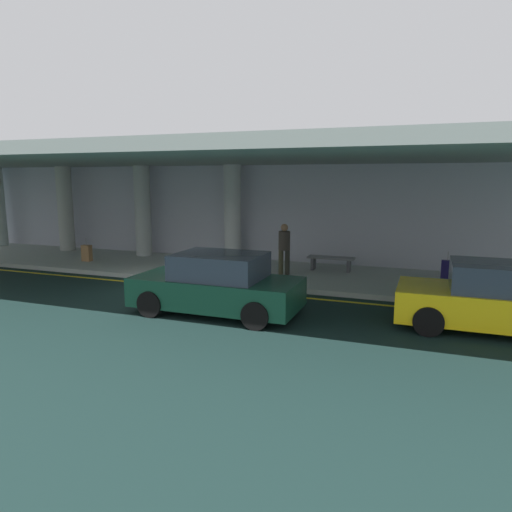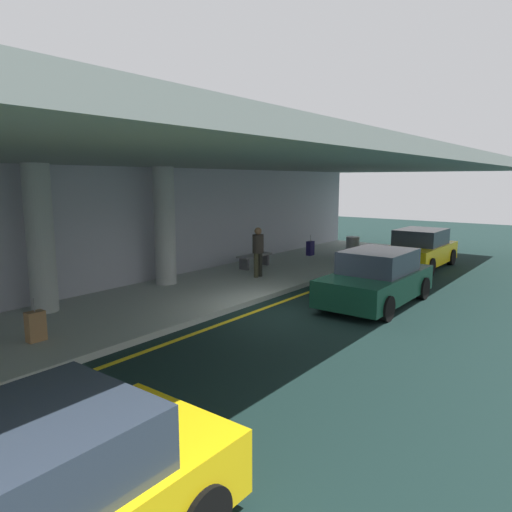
% 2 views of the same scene
% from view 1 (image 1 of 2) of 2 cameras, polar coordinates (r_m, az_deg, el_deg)
% --- Properties ---
extents(ground_plane, '(60.00, 60.00, 0.00)m').
position_cam_1_polar(ground_plane, '(13.96, -10.15, -4.24)').
color(ground_plane, black).
extents(sidewalk, '(26.00, 4.20, 0.15)m').
position_cam_1_polar(sidewalk, '(16.62, -4.71, -1.65)').
color(sidewalk, '#A9B2AC').
rests_on(sidewalk, ground).
extents(lane_stripe_yellow, '(26.00, 0.14, 0.01)m').
position_cam_1_polar(lane_stripe_yellow, '(14.43, -9.02, -3.75)').
color(lane_stripe_yellow, yellow).
rests_on(lane_stripe_yellow, ground).
extents(support_column_left_mid, '(0.65, 0.65, 3.65)m').
position_cam_1_polar(support_column_left_mid, '(22.03, -22.46, 5.40)').
color(support_column_left_mid, '#A9ADA6').
rests_on(support_column_left_mid, sidewalk).
extents(support_column_center, '(0.65, 0.65, 3.65)m').
position_cam_1_polar(support_column_center, '(19.53, -13.79, 5.40)').
color(support_column_center, '#A7ADAB').
rests_on(support_column_center, sidewalk).
extents(support_column_right_mid, '(0.65, 0.65, 3.65)m').
position_cam_1_polar(support_column_right_mid, '(17.59, -2.91, 5.24)').
color(support_column_right_mid, '#AAAEAE').
rests_on(support_column_right_mid, sidewalk).
extents(ceiling_overhang, '(28.00, 13.20, 0.30)m').
position_cam_1_polar(ceiling_overhang, '(15.87, -5.70, 11.87)').
color(ceiling_overhang, gray).
rests_on(ceiling_overhang, support_column_far_left).
extents(terminal_back_wall, '(26.00, 0.30, 3.80)m').
position_cam_1_polar(terminal_back_wall, '(18.42, -1.80, 5.20)').
color(terminal_back_wall, '#ABAEBC').
rests_on(terminal_back_wall, ground).
extents(car_dark_green, '(4.10, 1.92, 1.50)m').
position_cam_1_polar(car_dark_green, '(11.38, -4.79, -3.59)').
color(car_dark_green, '#133F2D').
rests_on(car_dark_green, ground).
extents(car_yellow_taxi_no2, '(4.10, 1.92, 1.50)m').
position_cam_1_polar(car_yellow_taxi_no2, '(11.30, 27.65, -4.76)').
color(car_yellow_taxi_no2, yellow).
rests_on(car_yellow_taxi_no2, ground).
extents(traveler_with_luggage, '(0.38, 0.38, 1.68)m').
position_cam_1_polar(traveler_with_luggage, '(15.20, 3.50, 1.29)').
color(traveler_with_luggage, '#373623').
rests_on(traveler_with_luggage, sidewalk).
extents(suitcase_upright_primary, '(0.36, 0.22, 0.90)m').
position_cam_1_polar(suitcase_upright_primary, '(15.62, 22.50, -1.63)').
color(suitcase_upright_primary, '#19144B').
rests_on(suitcase_upright_primary, sidewalk).
extents(suitcase_upright_secondary, '(0.36, 0.22, 0.90)m').
position_cam_1_polar(suitcase_upright_secondary, '(18.90, -20.15, 0.34)').
color(suitcase_upright_secondary, '#976C42').
rests_on(suitcase_upright_secondary, sidewalk).
extents(bench_metal, '(1.60, 0.50, 0.48)m').
position_cam_1_polar(bench_metal, '(16.11, 9.24, -0.56)').
color(bench_metal, slate).
rests_on(bench_metal, sidewalk).
extents(trash_bin_steel, '(0.56, 0.56, 0.85)m').
position_cam_1_polar(trash_bin_steel, '(14.08, 26.05, -2.56)').
color(trash_bin_steel, gray).
rests_on(trash_bin_steel, sidewalk).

